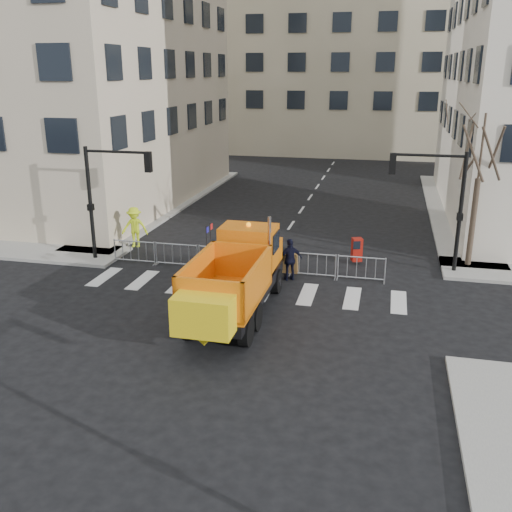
% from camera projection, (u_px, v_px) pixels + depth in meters
% --- Properties ---
extents(ground, '(120.00, 120.00, 0.00)m').
position_uv_depth(ground, '(207.00, 349.00, 18.55)').
color(ground, black).
rests_on(ground, ground).
extents(sidewalk_back, '(64.00, 5.00, 0.15)m').
position_uv_depth(sidewalk_back, '(263.00, 265.00, 26.39)').
color(sidewalk_back, gray).
rests_on(sidewalk_back, ground).
extents(building_left, '(24.00, 22.00, 26.00)m').
position_uv_depth(building_left, '(5.00, 0.00, 37.36)').
color(building_left, '#B8A98C').
rests_on(building_left, ground).
extents(building_far, '(30.00, 18.00, 24.00)m').
position_uv_depth(building_far, '(349.00, 38.00, 62.95)').
color(building_far, tan).
rests_on(building_far, ground).
extents(traffic_light_left, '(0.18, 0.18, 5.40)m').
position_uv_depth(traffic_light_left, '(91.00, 205.00, 26.39)').
color(traffic_light_left, black).
rests_on(traffic_light_left, ground).
extents(traffic_light_right, '(0.18, 0.18, 5.40)m').
position_uv_depth(traffic_light_right, '(460.00, 215.00, 24.66)').
color(traffic_light_right, black).
rests_on(traffic_light_right, ground).
extents(crowd_barriers, '(12.60, 0.60, 1.10)m').
position_uv_depth(crowd_barriers, '(243.00, 260.00, 25.58)').
color(crowd_barriers, '#9EA0A5').
rests_on(crowd_barriers, ground).
extents(street_tree, '(3.00, 3.00, 7.50)m').
position_uv_depth(street_tree, '(477.00, 187.00, 25.11)').
color(street_tree, '#382B21').
rests_on(street_tree, ground).
extents(plow_truck, '(2.97, 9.10, 3.52)m').
position_uv_depth(plow_truck, '(235.00, 276.00, 20.57)').
color(plow_truck, black).
rests_on(plow_truck, ground).
extents(cop_a, '(0.86, 0.74, 2.00)m').
position_uv_depth(cop_a, '(253.00, 255.00, 24.75)').
color(cop_a, black).
rests_on(cop_a, ground).
extents(cop_b, '(1.11, 1.05, 1.80)m').
position_uv_depth(cop_b, '(233.00, 256.00, 24.97)').
color(cop_b, black).
rests_on(cop_b, ground).
extents(cop_c, '(1.16, 0.92, 1.84)m').
position_uv_depth(cop_c, '(290.00, 260.00, 24.42)').
color(cop_c, black).
rests_on(cop_c, ground).
extents(worker, '(1.43, 0.98, 2.04)m').
position_uv_depth(worker, '(135.00, 227.00, 28.51)').
color(worker, '#C5E11A').
rests_on(worker, sidewalk_back).
extents(newspaper_box, '(0.56, 0.53, 1.10)m').
position_uv_depth(newspaper_box, '(357.00, 250.00, 26.52)').
color(newspaper_box, maroon).
rests_on(newspaper_box, sidewalk_back).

